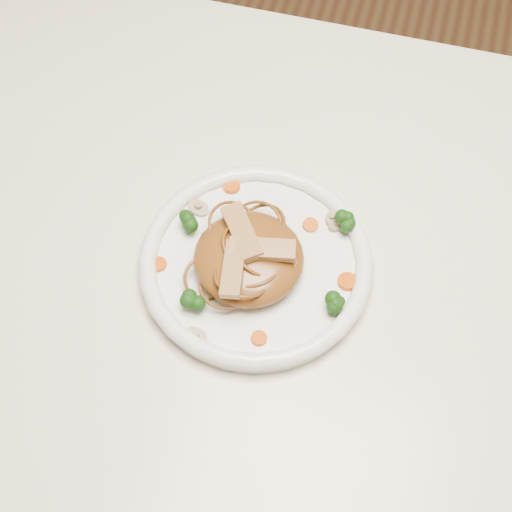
# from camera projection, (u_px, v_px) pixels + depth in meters

# --- Properties ---
(ground) EXTENTS (4.00, 4.00, 0.00)m
(ground) POSITION_uv_depth(u_px,v_px,m) (303.00, 460.00, 1.49)
(ground) COLOR #502D1B
(ground) RESTS_ON ground
(table) EXTENTS (1.20, 0.80, 0.75)m
(table) POSITION_uv_depth(u_px,v_px,m) (332.00, 316.00, 0.93)
(table) COLOR beige
(table) RESTS_ON ground
(plate) EXTENTS (0.28, 0.28, 0.02)m
(plate) POSITION_uv_depth(u_px,v_px,m) (256.00, 266.00, 0.85)
(plate) COLOR white
(plate) RESTS_ON table
(noodle_mound) EXTENTS (0.15, 0.15, 0.04)m
(noodle_mound) POSITION_uv_depth(u_px,v_px,m) (249.00, 258.00, 0.82)
(noodle_mound) COLOR brown
(noodle_mound) RESTS_ON plate
(chicken_a) EXTENTS (0.07, 0.04, 0.01)m
(chicken_a) POSITION_uv_depth(u_px,v_px,m) (262.00, 249.00, 0.80)
(chicken_a) COLOR tan
(chicken_a) RESTS_ON noodle_mound
(chicken_b) EXTENTS (0.06, 0.07, 0.01)m
(chicken_b) POSITION_uv_depth(u_px,v_px,m) (242.00, 232.00, 0.81)
(chicken_b) COLOR tan
(chicken_b) RESTS_ON noodle_mound
(chicken_c) EXTENTS (0.03, 0.07, 0.01)m
(chicken_c) POSITION_uv_depth(u_px,v_px,m) (233.00, 269.00, 0.79)
(chicken_c) COLOR tan
(chicken_c) RESTS_ON noodle_mound
(broccoli_0) EXTENTS (0.04, 0.04, 0.03)m
(broccoli_0) POSITION_uv_depth(u_px,v_px,m) (344.00, 221.00, 0.85)
(broccoli_0) COLOR #163F0D
(broccoli_0) RESTS_ON plate
(broccoli_1) EXTENTS (0.03, 0.03, 0.03)m
(broccoli_1) POSITION_uv_depth(u_px,v_px,m) (191.00, 220.00, 0.85)
(broccoli_1) COLOR #163F0D
(broccoli_1) RESTS_ON plate
(broccoli_2) EXTENTS (0.02, 0.02, 0.03)m
(broccoli_2) POSITION_uv_depth(u_px,v_px,m) (195.00, 298.00, 0.80)
(broccoli_2) COLOR #163F0D
(broccoli_2) RESTS_ON plate
(broccoli_3) EXTENTS (0.03, 0.03, 0.03)m
(broccoli_3) POSITION_uv_depth(u_px,v_px,m) (335.00, 305.00, 0.80)
(broccoli_3) COLOR #163F0D
(broccoli_3) RESTS_ON plate
(carrot_0) EXTENTS (0.02, 0.02, 0.00)m
(carrot_0) POSITION_uv_depth(u_px,v_px,m) (310.00, 225.00, 0.86)
(carrot_0) COLOR #D45107
(carrot_0) RESTS_ON plate
(carrot_1) EXTENTS (0.02, 0.02, 0.00)m
(carrot_1) POSITION_uv_depth(u_px,v_px,m) (159.00, 264.00, 0.84)
(carrot_1) COLOR #D45107
(carrot_1) RESTS_ON plate
(carrot_2) EXTENTS (0.02, 0.02, 0.00)m
(carrot_2) POSITION_uv_depth(u_px,v_px,m) (348.00, 281.00, 0.83)
(carrot_2) COLOR #D45107
(carrot_2) RESTS_ON plate
(carrot_3) EXTENTS (0.03, 0.03, 0.00)m
(carrot_3) POSITION_uv_depth(u_px,v_px,m) (232.00, 186.00, 0.89)
(carrot_3) COLOR #D45107
(carrot_3) RESTS_ON plate
(carrot_4) EXTENTS (0.02, 0.02, 0.00)m
(carrot_4) POSITION_uv_depth(u_px,v_px,m) (259.00, 338.00, 0.79)
(carrot_4) COLOR #D45107
(carrot_4) RESTS_ON plate
(mushroom_0) EXTENTS (0.03, 0.03, 0.01)m
(mushroom_0) POSITION_uv_depth(u_px,v_px,m) (196.00, 336.00, 0.79)
(mushroom_0) COLOR tan
(mushroom_0) RESTS_ON plate
(mushroom_1) EXTENTS (0.03, 0.03, 0.01)m
(mushroom_1) POSITION_uv_depth(u_px,v_px,m) (337.00, 224.00, 0.86)
(mushroom_1) COLOR tan
(mushroom_1) RESTS_ON plate
(mushroom_2) EXTENTS (0.04, 0.04, 0.01)m
(mushroom_2) POSITION_uv_depth(u_px,v_px,m) (199.00, 208.00, 0.87)
(mushroom_2) COLOR tan
(mushroom_2) RESTS_ON plate
(mushroom_3) EXTENTS (0.03, 0.03, 0.01)m
(mushroom_3) POSITION_uv_depth(u_px,v_px,m) (332.00, 219.00, 0.87)
(mushroom_3) COLOR tan
(mushroom_3) RESTS_ON plate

